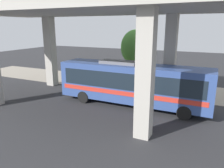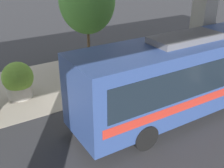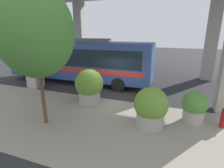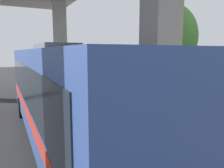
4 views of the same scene
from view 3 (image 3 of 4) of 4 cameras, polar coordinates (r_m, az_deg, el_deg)
The scene contains 8 objects.
ground_plane at distance 10.99m, azimuth -0.72°, elevation -5.07°, with size 80.00×80.00×0.00m, color #2D2D30.
sidewalk_strip at distance 8.52m, azimuth -8.13°, elevation -11.99°, with size 6.00×40.00×0.02m.
bus at distance 14.66m, azimuth -11.16°, elevation 8.01°, with size 2.70×12.05×3.58m.
fire_hydrant at distance 9.15m, azimuth 32.63°, elevation -9.27°, with size 0.50×0.24×0.94m.
planter_front at distance 8.96m, azimuth 25.28°, elevation -6.73°, with size 1.13×1.13×1.49m.
planter_middle at distance 7.91m, azimuth 12.59°, elevation -7.47°, with size 1.50×1.50×1.80m.
planter_back at distance 10.39m, azimuth -7.42°, elevation -0.66°, with size 1.67×1.67×2.00m.
street_tree_near at distance 7.90m, azimuth -23.79°, elevation 15.28°, with size 3.12×3.12×5.94m.
Camera 3 is at (-9.53, -3.67, 4.07)m, focal length 28.00 mm.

